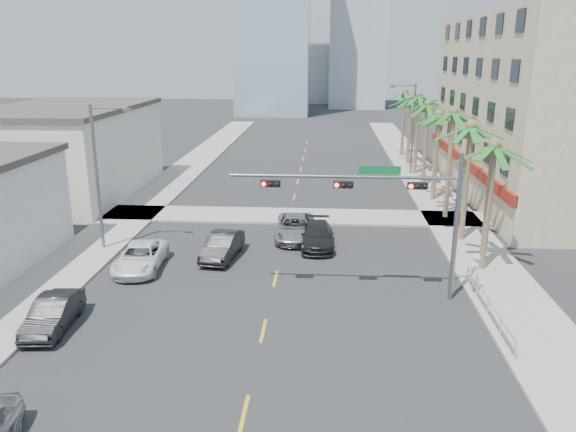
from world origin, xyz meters
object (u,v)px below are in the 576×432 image
(car_lane_center, at_px, (295,227))
(traffic_signal_mast, at_px, (390,201))
(car_lane_left, at_px, (222,246))
(car_lane_right, at_px, (317,236))
(car_parked_mid, at_px, (53,314))
(car_parked_far, at_px, (140,257))
(pedestrian, at_px, (475,273))

(car_lane_center, bearing_deg, traffic_signal_mast, -62.02)
(car_lane_left, bearing_deg, car_lane_right, 30.25)
(car_parked_mid, bearing_deg, car_parked_far, 72.87)
(car_lane_right, relative_size, pedestrian, 2.46)
(car_parked_far, height_order, pedestrian, pedestrian)
(car_lane_center, distance_m, car_lane_right, 2.15)
(car_parked_mid, xyz_separation_m, car_lane_center, (10.08, 13.40, 0.04))
(car_parked_mid, relative_size, car_lane_right, 0.88)
(car_parked_mid, relative_size, car_parked_far, 0.85)
(car_lane_left, relative_size, car_lane_right, 0.93)
(car_lane_right, bearing_deg, car_parked_far, -157.13)
(traffic_signal_mast, relative_size, car_parked_far, 2.19)
(traffic_signal_mast, height_order, car_lane_center, traffic_signal_mast)
(car_lane_left, bearing_deg, car_parked_far, -146.74)
(car_lane_center, xyz_separation_m, car_lane_right, (1.49, -1.55, -0.04))
(car_parked_mid, distance_m, car_lane_left, 11.14)
(car_parked_mid, height_order, car_lane_left, car_lane_left)
(car_lane_left, bearing_deg, car_parked_mid, -115.05)
(car_parked_mid, relative_size, pedestrian, 2.16)
(car_parked_far, xyz_separation_m, car_lane_center, (8.48, 6.09, 0.05))
(car_lane_center, height_order, car_lane_right, car_lane_center)
(car_parked_far, bearing_deg, pedestrian, -10.32)
(traffic_signal_mast, distance_m, car_parked_far, 14.57)
(car_parked_mid, distance_m, pedestrian, 20.34)
(traffic_signal_mast, relative_size, car_parked_mid, 2.56)
(traffic_signal_mast, height_order, car_lane_right, traffic_signal_mast)
(traffic_signal_mast, distance_m, car_lane_left, 11.41)
(car_parked_mid, relative_size, car_lane_center, 0.80)
(car_parked_far, relative_size, car_lane_right, 1.03)
(car_parked_mid, height_order, car_lane_right, car_lane_right)
(car_parked_mid, bearing_deg, car_lane_right, 40.89)
(traffic_signal_mast, xyz_separation_m, car_parked_mid, (-15.18, -4.33, -4.35))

